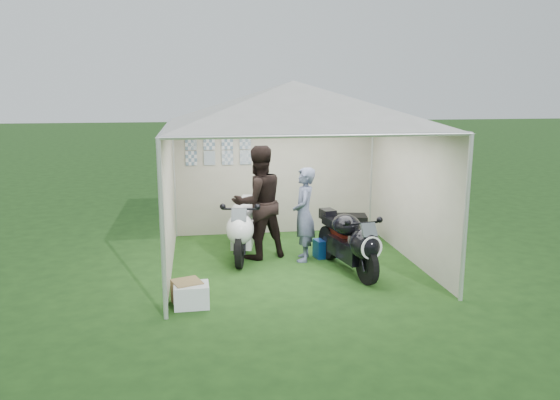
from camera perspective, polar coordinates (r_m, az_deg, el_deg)
The scene contains 11 objects.
ground at distance 9.25m, azimuth 1.35°, elevation -6.54°, with size 80.00×80.00×0.00m, color #1C3D14.
canopy_tent at distance 8.83m, azimuth 1.39°, elevation 9.62°, with size 5.66×5.66×3.00m.
motorcycle_white at distance 9.43m, azimuth -3.86°, elevation -2.71°, with size 0.68×2.01×1.00m.
motorcycle_black at distance 8.69m, azimuth 7.35°, elevation -4.22°, with size 0.65×1.90×0.94m.
paddock_stand at distance 9.54m, azimuth 4.89°, elevation -5.03°, with size 0.42×0.26×0.32m, color blue.
person_dark_jacket at distance 9.30m, azimuth -2.27°, elevation -0.25°, with size 0.94×0.74×1.94m, color black.
person_blue_jacket at distance 9.18m, azimuth 2.52°, elevation -1.52°, with size 0.58×0.38×1.59m, color slate.
equipment_box at distance 10.40m, azimuth 7.49°, elevation -3.03°, with size 0.54×0.43×0.54m, color black.
crate_0 at distance 7.52m, azimuth -9.22°, elevation -9.81°, with size 0.46×0.36×0.31m, color silver.
crate_1 at distance 7.61m, azimuth -9.66°, elevation -9.50°, with size 0.36×0.36×0.32m, color olive.
crate_2 at distance 7.59m, azimuth -9.78°, elevation -10.08°, with size 0.27×0.22×0.20m, color silver.
Camera 1 is at (-1.56, -8.65, 2.88)m, focal length 35.00 mm.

